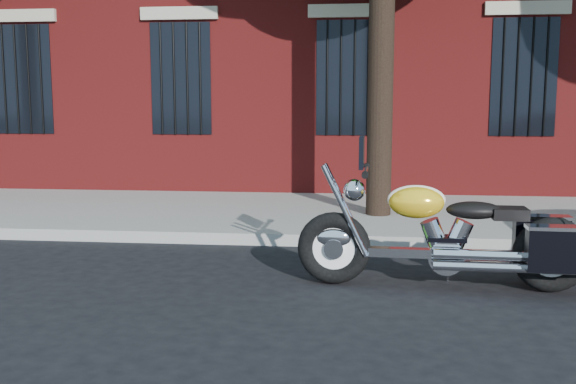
# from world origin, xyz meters

# --- Properties ---
(ground) EXTENTS (120.00, 120.00, 0.00)m
(ground) POSITION_xyz_m (0.00, 0.00, 0.00)
(ground) COLOR black
(ground) RESTS_ON ground
(curb) EXTENTS (40.00, 0.16, 0.15)m
(curb) POSITION_xyz_m (0.00, 1.38, 0.07)
(curb) COLOR gray
(curb) RESTS_ON ground
(sidewalk) EXTENTS (40.00, 3.60, 0.15)m
(sidewalk) POSITION_xyz_m (0.00, 3.26, 0.07)
(sidewalk) COLOR gray
(sidewalk) RESTS_ON ground
(motorcycle) EXTENTS (2.83, 0.84, 1.44)m
(motorcycle) POSITION_xyz_m (1.12, -0.37, 0.49)
(motorcycle) COLOR black
(motorcycle) RESTS_ON ground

